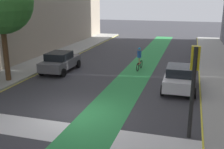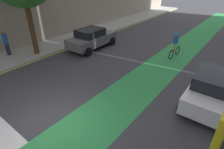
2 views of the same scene
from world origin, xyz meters
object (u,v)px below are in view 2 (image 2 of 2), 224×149
at_px(pedestrian_sidewalk_left_a, 6,43).
at_px(car_grey_left_far, 92,38).
at_px(car_white_right_far, 214,88).
at_px(cyclist_in_lane, 175,44).

bearing_deg(pedestrian_sidewalk_left_a, car_grey_left_far, 55.00).
xyz_separation_m(car_grey_left_far, pedestrian_sidewalk_left_a, (-3.50, -4.99, 0.25)).
bearing_deg(car_white_right_far, pedestrian_sidewalk_left_a, -166.48).
distance_m(car_white_right_far, cyclist_in_lane, 5.33).
bearing_deg(pedestrian_sidewalk_left_a, car_white_right_far, 13.52).
distance_m(car_white_right_far, pedestrian_sidewalk_left_a, 13.16).
bearing_deg(cyclist_in_lane, car_grey_left_far, -159.58).
relative_size(car_white_right_far, cyclist_in_lane, 2.27).
xyz_separation_m(car_white_right_far, cyclist_in_lane, (-3.37, 4.12, 0.17)).
xyz_separation_m(cyclist_in_lane, pedestrian_sidewalk_left_a, (-9.42, -7.20, 0.08)).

